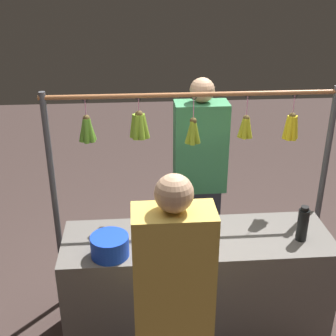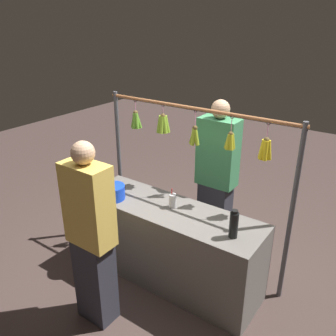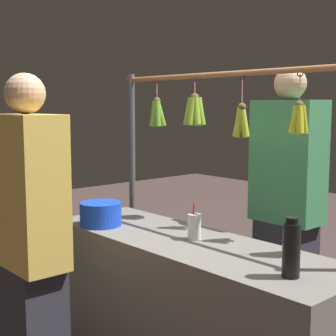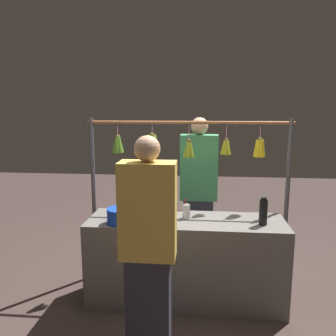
# 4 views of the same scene
# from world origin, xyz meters

# --- Properties ---
(ground_plane) EXTENTS (12.00, 12.00, 0.00)m
(ground_plane) POSITION_xyz_m (0.00, 0.00, 0.00)
(ground_plane) COLOR #433330
(market_counter) EXTENTS (1.81, 0.56, 0.81)m
(market_counter) POSITION_xyz_m (0.00, 0.00, 0.40)
(market_counter) COLOR #66605B
(market_counter) RESTS_ON ground
(display_rack) EXTENTS (2.05, 0.14, 1.72)m
(display_rack) POSITION_xyz_m (0.01, -0.40, 1.23)
(display_rack) COLOR #4C4C51
(display_rack) RESTS_ON ground
(water_bottle) EXTENTS (0.07, 0.07, 0.25)m
(water_bottle) POSITION_xyz_m (-0.68, 0.08, 0.92)
(water_bottle) COLOR black
(water_bottle) RESTS_ON market_counter
(blue_bucket) EXTENTS (0.24, 0.24, 0.14)m
(blue_bucket) POSITION_xyz_m (0.58, 0.16, 0.87)
(blue_bucket) COLOR blue
(blue_bucket) RESTS_ON market_counter
(drink_cup) EXTENTS (0.07, 0.07, 0.19)m
(drink_cup) POSITION_xyz_m (0.00, -0.04, 0.87)
(drink_cup) COLOR silver
(drink_cup) RESTS_ON market_counter
(vendor_person) EXTENTS (0.41, 0.22, 1.72)m
(vendor_person) POSITION_xyz_m (-0.11, -0.70, 0.85)
(vendor_person) COLOR #2D2D38
(vendor_person) RESTS_ON ground
(customer_person) EXTENTS (0.39, 0.21, 1.64)m
(customer_person) POSITION_xyz_m (0.23, 0.77, 0.81)
(customer_person) COLOR #2D2D38
(customer_person) RESTS_ON ground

